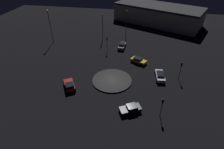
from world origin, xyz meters
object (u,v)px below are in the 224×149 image
at_px(car_red, 69,85).
at_px(streetlamp_north, 102,22).
at_px(car_white, 160,76).
at_px(traffic_light_east, 181,67).
at_px(store_building, 158,14).
at_px(car_black, 131,109).
at_px(streetlamp_north_near, 126,19).
at_px(car_yellow, 139,60).
at_px(traffic_light_southeast, 162,104).
at_px(car_grey, 122,46).
at_px(streetlamp_northwest, 49,21).
at_px(traffic_light_north, 107,41).

xyz_separation_m(car_red, streetlamp_north, (1.37, 26.04, 4.69)).
xyz_separation_m(car_white, traffic_light_east, (4.10, 0.59, 2.26)).
xyz_separation_m(traffic_light_east, streetlamp_north, (-21.56, 18.56, 2.44)).
distance_m(traffic_light_east, store_building, 37.77).
bearing_deg(car_black, store_building, -124.04).
bearing_deg(car_red, traffic_light_east, -102.87).
height_order(car_black, streetlamp_north_near, streetlamp_north_near).
height_order(car_yellow, traffic_light_east, traffic_light_east).
height_order(car_yellow, traffic_light_southeast, traffic_light_southeast).
bearing_deg(car_grey, car_yellow, -142.50).
distance_m(car_red, streetlamp_north_near, 32.89).
height_order(traffic_light_southeast, streetlamp_north_near, streetlamp_north_near).
bearing_deg(streetlamp_northwest, store_building, 36.92).
height_order(car_yellow, streetlamp_north_near, streetlamp_north_near).
bearing_deg(car_red, car_yellow, -77.52).
distance_m(traffic_light_north, streetlamp_north_near, 14.43).
height_order(streetlamp_north_near, streetlamp_northwest, streetlamp_northwest).
relative_size(streetlamp_north, store_building, 0.23).
height_order(traffic_light_north, streetlamp_north, streetlamp_north).
distance_m(car_yellow, traffic_light_north, 10.64).
relative_size(traffic_light_north, streetlamp_north_near, 0.53).
height_order(car_white, streetlamp_northwest, streetlamp_northwest).
distance_m(traffic_light_southeast, streetlamp_northwest, 40.74).
relative_size(traffic_light_southeast, streetlamp_north_near, 0.49).
bearing_deg(traffic_light_southeast, traffic_light_east, -70.29).
height_order(traffic_light_north, streetlamp_north_near, streetlamp_north_near).
bearing_deg(traffic_light_east, car_black, 37.73).
distance_m(traffic_light_north, traffic_light_southeast, 26.26).
bearing_deg(car_grey, streetlamp_north_near, 3.20).
bearing_deg(car_black, traffic_light_north, -95.85).
bearing_deg(car_yellow, streetlamp_north_near, 134.91).
xyz_separation_m(traffic_light_north, store_building, (14.53, 27.26, 0.34)).
xyz_separation_m(car_grey, traffic_light_east, (14.54, -12.99, 2.22)).
distance_m(traffic_light_east, traffic_light_southeast, 12.80).
xyz_separation_m(car_yellow, car_white, (5.17, -6.04, 0.03)).
height_order(car_red, streetlamp_northwest, streetlamp_northwest).
distance_m(car_grey, traffic_light_southeast, 26.96).
xyz_separation_m(traffic_light_east, store_building, (-3.92, 37.56, 0.36)).
bearing_deg(car_black, car_white, -143.77).
relative_size(traffic_light_east, streetlamp_north, 0.53).
relative_size(car_red, car_white, 0.94).
height_order(car_white, traffic_light_north, traffic_light_north).
bearing_deg(streetlamp_northwest, car_white, -23.24).
relative_size(streetlamp_north_near, streetlamp_northwest, 0.81).
distance_m(car_white, traffic_light_north, 18.16).
bearing_deg(car_white, streetlamp_north_near, -162.10).
distance_m(traffic_light_southeast, streetlamp_north, 35.06).
relative_size(car_red, traffic_light_north, 1.00).
bearing_deg(car_red, car_white, -100.85).
relative_size(car_yellow, car_white, 0.96).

